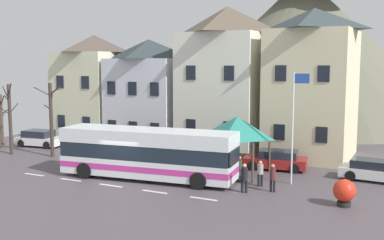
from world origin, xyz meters
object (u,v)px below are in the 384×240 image
townhouse_01 (149,93)px  bus_shelter (237,127)px  harbour_buoy (344,191)px  bare_tree_01 (10,117)px  townhouse_00 (95,87)px  parked_car_03 (276,160)px  townhouse_03 (312,84)px  townhouse_02 (227,79)px  public_bench (241,159)px  parked_car_02 (40,138)px  parked_car_00 (377,171)px  pedestrian_02 (244,176)px  pedestrian_00 (239,168)px  pedestrian_03 (260,172)px  bare_tree_02 (1,119)px  transit_bus (148,154)px  hilltop_castle (303,45)px  flagpole (294,120)px  bare_tree_00 (51,118)px  pedestrian_01 (273,176)px  parked_car_01 (134,146)px

townhouse_01 → bus_shelter: townhouse_01 is taller
harbour_buoy → bare_tree_01: 25.71m
townhouse_00 → parked_car_03: townhouse_00 is taller
townhouse_03 → bus_shelter: size_ratio=2.97×
townhouse_00 → townhouse_02: 13.18m
public_bench → harbour_buoy: harbour_buoy is taller
parked_car_02 → harbour_buoy: 26.71m
parked_car_00 → parked_car_03: bearing=-179.2°
townhouse_03 → pedestrian_02: (-1.08, -11.66, -4.65)m
pedestrian_02 → pedestrian_00: bearing=117.1°
pedestrian_03 → bare_tree_02: (-23.30, 2.10, 1.56)m
pedestrian_03 → transit_bus: bearing=-168.3°
townhouse_00 → townhouse_03: townhouse_03 is taller
hilltop_castle → transit_bus: size_ratio=3.32×
parked_car_03 → pedestrian_00: bearing=67.7°
harbour_buoy → bare_tree_02: (-28.27, 3.89, 1.67)m
bus_shelter → harbour_buoy: (7.24, -3.91, -2.29)m
bus_shelter → public_bench: size_ratio=2.12×
townhouse_03 → parked_car_02: size_ratio=2.70×
pedestrian_00 → flagpole: flagpole is taller
public_bench → townhouse_02: bearing=122.0°
bus_shelter → pedestrian_03: bus_shelter is taller
bus_shelter → bare_tree_00: (-14.67, -0.92, -0.07)m
transit_bus → pedestrian_03: transit_bus is taller
pedestrian_00 → bare_tree_00: bearing=177.3°
townhouse_00 → townhouse_02: (13.14, 0.32, 0.98)m
townhouse_01 → parked_car_00: (19.05, -4.78, -3.92)m
pedestrian_01 → bare_tree_00: 18.17m
townhouse_03 → hilltop_castle: 24.60m
pedestrian_01 → pedestrian_02: bearing=-148.7°
hilltop_castle → parked_car_01: 30.54m
flagpole → harbour_buoy: flagpole is taller
pedestrian_00 → harbour_buoy: (6.44, -2.27, -0.05)m
parked_car_00 → flagpole: 6.20m
pedestrian_03 → townhouse_01: bearing=145.2°
parked_car_01 → flagpole: bearing=165.9°
pedestrian_03 → bus_shelter: bearing=137.0°
pedestrian_01 → harbour_buoy: pedestrian_01 is taller
parked_car_03 → bare_tree_00: size_ratio=0.78×
townhouse_00 → townhouse_03: bearing=1.1°
townhouse_03 → bare_tree_00: 19.89m
hilltop_castle → bus_shelter: (3.37, -31.35, -6.21)m
pedestrian_00 → pedestrian_03: bearing=-18.0°
public_bench → bare_tree_02: bare_tree_02 is taller
parked_car_00 → parked_car_03: 6.39m
townhouse_02 → parked_car_03: (5.77, -5.24, -5.17)m
townhouse_02 → pedestrian_02: (5.82, -11.60, -4.88)m
townhouse_01 → parked_car_03: 13.98m
bare_tree_01 → bare_tree_02: (-2.76, 1.55, -0.46)m
townhouse_01 → bare_tree_01: 11.46m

